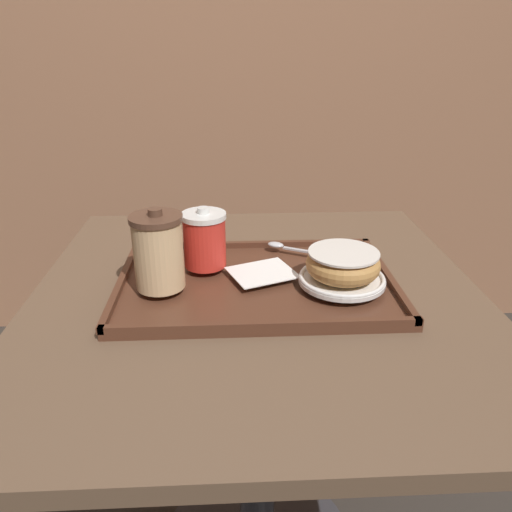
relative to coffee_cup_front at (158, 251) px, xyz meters
name	(u,v)px	position (x,y,z in m)	size (l,w,h in m)	color
wall_behind	(241,21)	(0.17, 1.12, 0.39)	(8.00, 0.05, 2.40)	#9E6B4C
cafe_table	(257,367)	(0.17, 0.02, -0.27)	(0.84, 0.88, 0.72)	brown
serving_tray	(256,283)	(0.17, 0.03, -0.08)	(0.51, 0.35, 0.02)	#512D1E
napkin_paper	(262,272)	(0.19, 0.04, -0.07)	(0.15, 0.14, 0.00)	white
coffee_cup_front	(158,251)	(0.00, 0.00, 0.00)	(0.09, 0.09, 0.15)	#E0B784
coffee_cup_rear	(205,239)	(0.08, 0.09, -0.01)	(0.09, 0.09, 0.12)	red
plate_with_chocolate_donut	(342,279)	(0.33, 0.00, -0.06)	(0.16, 0.16, 0.01)	white
donut_chocolate_glazed	(343,263)	(0.33, 0.00, -0.03)	(0.13, 0.13, 0.05)	tan
spoon	(283,246)	(0.24, 0.16, -0.06)	(0.12, 0.07, 0.01)	silver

